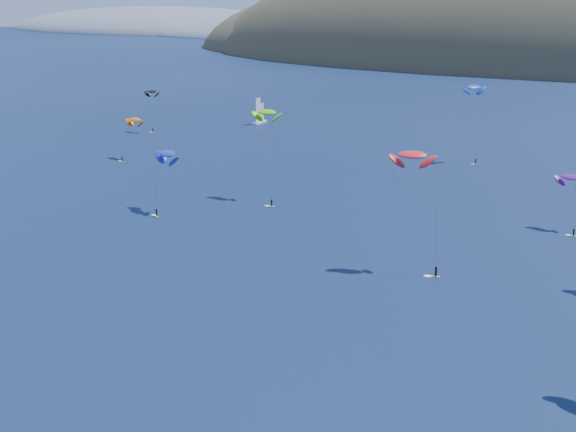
% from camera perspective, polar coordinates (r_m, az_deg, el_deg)
% --- Properties ---
extents(headland, '(460.00, 250.00, 60.00)m').
position_cam_1_polar(headland, '(955.44, -7.61, 12.75)').
color(headland, slate).
rests_on(headland, ground).
extents(sailboat, '(9.24, 8.00, 11.48)m').
position_cam_1_polar(sailboat, '(314.74, -2.04, 6.76)').
color(sailboat, silver).
rests_on(sailboat, ground).
extents(kitesurfer_1, '(7.97, 9.63, 14.08)m').
position_cam_1_polar(kitesurfer_1, '(254.69, -10.84, 6.74)').
color(kitesurfer_1, yellow).
rests_on(kitesurfer_1, ground).
extents(kitesurfer_3, '(10.67, 11.79, 23.74)m').
position_cam_1_polar(kitesurfer_3, '(203.35, -1.52, 7.38)').
color(kitesurfer_3, yellow).
rests_on(kitesurfer_3, ground).
extents(kitesurfer_4, '(7.77, 9.25, 24.76)m').
position_cam_1_polar(kitesurfer_4, '(251.19, 13.08, 8.92)').
color(kitesurfer_4, yellow).
rests_on(kitesurfer_4, ground).
extents(kitesurfer_6, '(7.41, 8.83, 13.50)m').
position_cam_1_polar(kitesurfer_6, '(188.00, 19.48, 2.61)').
color(kitesurfer_6, yellow).
rests_on(kitesurfer_6, ground).
extents(kitesurfer_9, '(12.25, 8.28, 24.13)m').
position_cam_1_polar(kitesurfer_9, '(152.80, 8.86, 4.30)').
color(kitesurfer_9, yellow).
rests_on(kitesurfer_9, ground).
extents(kitesurfer_10, '(9.89, 11.68, 16.18)m').
position_cam_1_polar(kitesurfer_10, '(193.97, -8.59, 4.41)').
color(kitesurfer_10, yellow).
rests_on(kitesurfer_10, ground).
extents(kitesurfer_12, '(7.22, 4.90, 16.58)m').
position_cam_1_polar(kitesurfer_12, '(299.82, -9.65, 8.71)').
color(kitesurfer_12, yellow).
rests_on(kitesurfer_12, ground).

